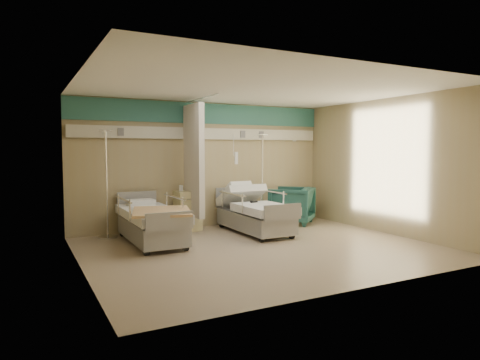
% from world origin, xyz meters
% --- Properties ---
extents(ground, '(6.00, 5.00, 0.00)m').
position_xyz_m(ground, '(0.00, 0.00, 0.00)').
color(ground, gray).
rests_on(ground, ground).
extents(room_walls, '(6.04, 5.04, 2.82)m').
position_xyz_m(room_walls, '(-0.03, 0.25, 1.86)').
color(room_walls, tan).
rests_on(room_walls, ground).
extents(bed_right, '(1.00, 2.16, 0.63)m').
position_xyz_m(bed_right, '(0.60, 1.30, 0.32)').
color(bed_right, white).
rests_on(bed_right, ground).
extents(bed_left, '(1.00, 2.16, 0.63)m').
position_xyz_m(bed_left, '(-1.60, 1.30, 0.32)').
color(bed_left, white).
rests_on(bed_left, ground).
extents(bedside_cabinet, '(0.50, 0.48, 0.85)m').
position_xyz_m(bedside_cabinet, '(-0.55, 2.20, 0.42)').
color(bedside_cabinet, '#D8CA87').
rests_on(bedside_cabinet, ground).
extents(visitor_armchair, '(1.33, 1.33, 0.87)m').
position_xyz_m(visitor_armchair, '(1.94, 1.88, 0.43)').
color(visitor_armchair, '#1F4E46').
rests_on(visitor_armchair, ground).
extents(waffle_blanket, '(0.89, 0.87, 0.08)m').
position_xyz_m(waffle_blanket, '(1.91, 1.83, 0.91)').
color(waffle_blanket, white).
rests_on(waffle_blanket, visitor_armchair).
extents(iv_stand_right, '(0.38, 0.38, 2.10)m').
position_xyz_m(iv_stand_right, '(1.26, 2.10, 0.43)').
color(iv_stand_right, silver).
rests_on(iv_stand_right, ground).
extents(iv_stand_left, '(0.38, 0.38, 2.13)m').
position_xyz_m(iv_stand_left, '(-2.24, 2.18, 0.44)').
color(iv_stand_left, silver).
rests_on(iv_stand_left, ground).
extents(call_remote, '(0.18, 0.11, 0.04)m').
position_xyz_m(call_remote, '(0.61, 1.36, 0.65)').
color(call_remote, black).
rests_on(call_remote, bed_right).
extents(tan_blanket, '(1.28, 1.45, 0.04)m').
position_xyz_m(tan_blanket, '(-1.55, 0.84, 0.65)').
color(tan_blanket, tan).
rests_on(tan_blanket, bed_left).
extents(toiletry_bag, '(0.25, 0.21, 0.12)m').
position_xyz_m(toiletry_bag, '(-0.42, 2.15, 0.91)').
color(toiletry_bag, black).
rests_on(toiletry_bag, bedside_cabinet).
extents(white_cup, '(0.09, 0.09, 0.12)m').
position_xyz_m(white_cup, '(-0.66, 2.29, 0.91)').
color(white_cup, white).
rests_on(white_cup, bedside_cabinet).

